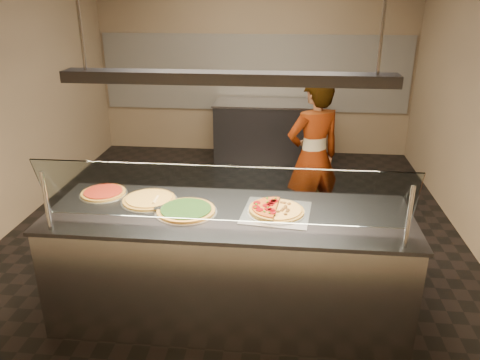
# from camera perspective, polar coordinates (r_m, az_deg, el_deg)

# --- Properties ---
(ground) EXTENTS (5.00, 6.00, 0.02)m
(ground) POSITION_cam_1_polar(r_m,az_deg,el_deg) (5.23, -0.83, -6.68)
(ground) COLOR black
(ground) RESTS_ON ground
(wall_back) EXTENTS (5.00, 0.02, 3.00)m
(wall_back) POSITION_cam_1_polar(r_m,az_deg,el_deg) (7.66, 1.79, 14.41)
(wall_back) COLOR #907B5D
(wall_back) RESTS_ON ground
(wall_front) EXTENTS (5.00, 0.02, 3.00)m
(wall_front) POSITION_cam_1_polar(r_m,az_deg,el_deg) (1.92, -11.64, -9.57)
(wall_front) COLOR #907B5D
(wall_front) RESTS_ON ground
(tile_band) EXTENTS (4.90, 0.02, 1.20)m
(tile_band) POSITION_cam_1_polar(r_m,az_deg,el_deg) (7.66, 1.76, 12.90)
(tile_band) COLOR silver
(tile_band) RESTS_ON wall_back
(serving_counter) EXTENTS (2.78, 0.94, 0.93)m
(serving_counter) POSITION_cam_1_polar(r_m,az_deg,el_deg) (3.80, -1.34, -10.30)
(serving_counter) COLOR #B7B7BC
(serving_counter) RESTS_ON ground
(sneeze_guard) EXTENTS (2.54, 0.18, 0.54)m
(sneeze_guard) POSITION_cam_1_polar(r_m,az_deg,el_deg) (3.15, -2.24, -1.84)
(sneeze_guard) COLOR #B7B7BC
(sneeze_guard) RESTS_ON serving_counter
(perforated_tray) EXTENTS (0.55, 0.55, 0.01)m
(perforated_tray) POSITION_cam_1_polar(r_m,az_deg,el_deg) (3.58, 4.43, -3.90)
(perforated_tray) COLOR silver
(perforated_tray) RESTS_ON serving_counter
(half_pizza_pepperoni) EXTENTS (0.25, 0.44, 0.05)m
(half_pizza_pepperoni) POSITION_cam_1_polar(r_m,az_deg,el_deg) (3.57, 2.85, -3.43)
(half_pizza_pepperoni) COLOR #8D5F23
(half_pizza_pepperoni) RESTS_ON perforated_tray
(half_pizza_sausage) EXTENTS (0.25, 0.44, 0.04)m
(half_pizza_sausage) POSITION_cam_1_polar(r_m,az_deg,el_deg) (3.58, 6.04, -3.65)
(half_pizza_sausage) COLOR #8D5F23
(half_pizza_sausage) RESTS_ON perforated_tray
(pizza_spinach) EXTENTS (0.48, 0.48, 0.03)m
(pizza_spinach) POSITION_cam_1_polar(r_m,az_deg,el_deg) (3.60, -6.58, -3.65)
(pizza_spinach) COLOR silver
(pizza_spinach) RESTS_ON serving_counter
(pizza_cheese) EXTENTS (0.45, 0.45, 0.03)m
(pizza_cheese) POSITION_cam_1_polar(r_m,az_deg,el_deg) (3.84, -11.00, -2.31)
(pizza_cheese) COLOR silver
(pizza_cheese) RESTS_ON serving_counter
(pizza_tomato) EXTENTS (0.39, 0.39, 0.03)m
(pizza_tomato) POSITION_cam_1_polar(r_m,az_deg,el_deg) (4.06, -16.29, -1.45)
(pizza_tomato) COLOR silver
(pizza_tomato) RESTS_ON serving_counter
(pizza_spatula) EXTENTS (0.17, 0.23, 0.02)m
(pizza_spatula) POSITION_cam_1_polar(r_m,az_deg,el_deg) (3.74, -9.85, -2.68)
(pizza_spatula) COLOR #B7B7BC
(pizza_spatula) RESTS_ON pizza_spinach
(prep_table) EXTENTS (1.66, 0.74, 0.93)m
(prep_table) POSITION_cam_1_polar(r_m,az_deg,el_deg) (7.41, 3.37, 5.95)
(prep_table) COLOR #39393F
(prep_table) RESTS_ON ground
(worker) EXTENTS (0.74, 0.65, 1.71)m
(worker) POSITION_cam_1_polar(r_m,az_deg,el_deg) (5.06, 8.89, 2.77)
(worker) COLOR black
(worker) RESTS_ON ground
(heat_lamp_housing) EXTENTS (2.30, 0.18, 0.08)m
(heat_lamp_housing) POSITION_cam_1_polar(r_m,az_deg,el_deg) (3.27, -1.58, 12.34)
(heat_lamp_housing) COLOR #39393F
(heat_lamp_housing) RESTS_ON ceiling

